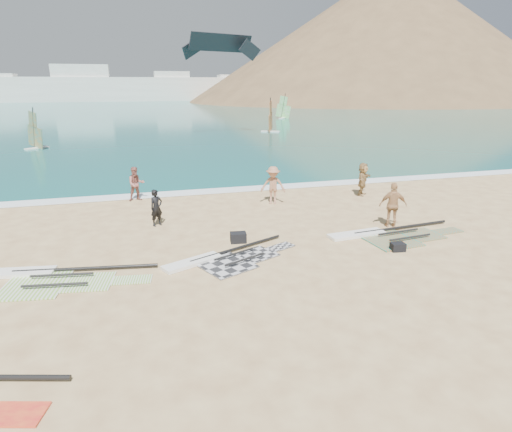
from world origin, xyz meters
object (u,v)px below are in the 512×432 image
object	(u,v)px
person_wetsuit	(156,208)
rig_grey	(223,259)
rig_orange	(387,235)
gear_bag_near	(238,237)
beachgoer_mid	(273,185)
gear_bag_far	(398,247)
beachgoer_left	(136,184)
beachgoer_back	(393,205)
beachgoer_right	(363,179)
rig_green	(48,278)

from	to	relation	value
person_wetsuit	rig_grey	bearing A→B (deg)	-95.98
rig_orange	person_wetsuit	distance (m)	9.78
rig_grey	gear_bag_near	xyz separation A→B (m)	(0.93, 1.63, 0.15)
rig_grey	beachgoer_mid	bearing A→B (deg)	35.11
rig_grey	person_wetsuit	size ratio (longest dim) A/B	3.19
gear_bag_far	beachgoer_mid	xyz separation A→B (m)	(-2.46, 7.49, 0.82)
rig_orange	beachgoer_mid	size ratio (longest dim) A/B	2.98
beachgoer_left	beachgoer_mid	distance (m)	7.20
beachgoer_left	beachgoer_back	bearing A→B (deg)	-44.79
beachgoer_left	beachgoer_back	world-z (taller)	beachgoer_back
rig_orange	gear_bag_near	bearing A→B (deg)	165.52
rig_grey	beachgoer_back	world-z (taller)	beachgoer_back
rig_grey	beachgoer_mid	xyz separation A→B (m)	(3.95, 6.64, 0.92)
rig_orange	beachgoer_mid	bearing A→B (deg)	111.21
rig_grey	rig_orange	size ratio (longest dim) A/B	0.88
gear_bag_near	beachgoer_right	world-z (taller)	beachgoer_right
gear_bag_near	person_wetsuit	world-z (taller)	person_wetsuit
rig_grey	gear_bag_far	world-z (taller)	gear_bag_far
rig_grey	beachgoer_right	xyz separation A→B (m)	(9.25, 6.98, 0.86)
rig_grey	gear_bag_near	world-z (taller)	gear_bag_near
rig_green	rig_orange	size ratio (longest dim) A/B	0.99
person_wetsuit	beachgoer_mid	distance (m)	6.29
rig_green	beachgoer_left	bearing A→B (deg)	81.19
person_wetsuit	beachgoer_right	world-z (taller)	beachgoer_right
rig_grey	beachgoer_mid	size ratio (longest dim) A/B	2.63
rig_orange	gear_bag_far	bearing A→B (deg)	-114.17
gear_bag_far	beachgoer_left	distance (m)	13.62
beachgoer_left	beachgoer_mid	bearing A→B (deg)	-30.00
beachgoer_back	gear_bag_near	bearing A→B (deg)	22.15
gear_bag_near	person_wetsuit	distance (m)	4.21
gear_bag_near	beachgoer_left	distance (m)	8.43
rig_green	beachgoer_back	size ratio (longest dim) A/B	2.94
beachgoer_right	person_wetsuit	bearing A→B (deg)	143.81
rig_green	beachgoer_left	world-z (taller)	beachgoer_left
rig_green	gear_bag_near	world-z (taller)	gear_bag_near
rig_orange	beachgoer_back	distance (m)	1.61
rig_green	rig_orange	world-z (taller)	same
gear_bag_near	gear_bag_far	xyz separation A→B (m)	(5.48, -2.48, -0.04)
rig_grey	beachgoer_right	bearing A→B (deg)	12.91
beachgoer_right	rig_grey	bearing A→B (deg)	168.90
rig_green	beachgoer_mid	bearing A→B (deg)	43.14
person_wetsuit	beachgoer_back	distance (m)	10.17
gear_bag_near	beachgoer_right	size ratio (longest dim) A/B	0.34
beachgoer_back	beachgoer_right	world-z (taller)	beachgoer_back
gear_bag_near	beachgoer_back	size ratio (longest dim) A/B	0.31
gear_bag_far	person_wetsuit	bearing A→B (deg)	147.03
beachgoer_right	beachgoer_mid	bearing A→B (deg)	135.57
rig_grey	rig_orange	world-z (taller)	rig_orange
gear_bag_far	rig_orange	bearing A→B (deg)	71.06
gear_bag_near	person_wetsuit	size ratio (longest dim) A/B	0.38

